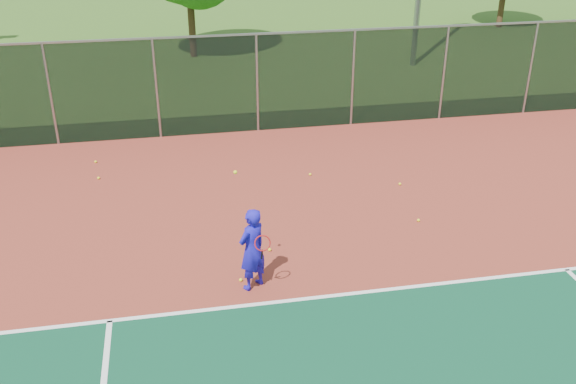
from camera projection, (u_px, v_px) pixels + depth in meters
name	position (u px, v px, depth m)	size (l,w,h in m)	color
court_apron	(498.00, 311.00, 11.77)	(30.00, 20.00, 0.02)	maroon
fence_back	(353.00, 77.00, 19.88)	(30.00, 0.06, 3.03)	black
tennis_player	(252.00, 249.00, 12.08)	(0.74, 0.76, 2.46)	#1C13B8
practice_ball_0	(270.00, 250.00, 13.61)	(0.07, 0.07, 0.07)	yellow
practice_ball_1	(241.00, 280.00, 12.59)	(0.07, 0.07, 0.07)	yellow
practice_ball_2	(310.00, 174.00, 17.03)	(0.07, 0.07, 0.07)	yellow
practice_ball_3	(419.00, 220.00, 14.77)	(0.07, 0.07, 0.07)	yellow
practice_ball_4	(96.00, 162.00, 17.78)	(0.07, 0.07, 0.07)	yellow
practice_ball_6	(99.00, 178.00, 16.82)	(0.07, 0.07, 0.07)	yellow
practice_ball_7	(400.00, 184.00, 16.50)	(0.07, 0.07, 0.07)	yellow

